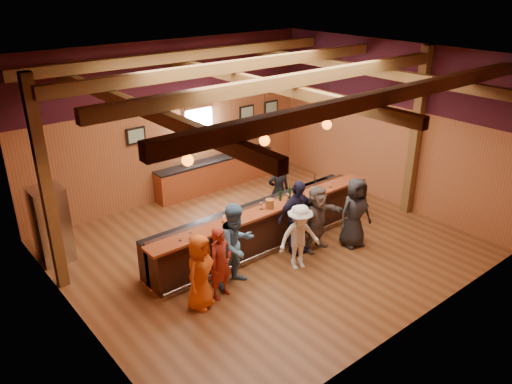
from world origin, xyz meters
The scene contains 27 objects.
room centered at (0.00, 0.06, 3.21)m, with size 9.04×9.00×4.52m.
bar_counter centered at (0.02, 0.15, 0.52)m, with size 6.30×1.07×1.11m.
back_bar_cabinet centered at (1.20, 3.72, 0.48)m, with size 4.00×0.52×0.95m.
window centered at (0.80, 3.95, 2.05)m, with size 0.95×0.09×0.95m.
framed_pictures centered at (1.67, 3.94, 2.10)m, with size 5.35×0.05×0.45m.
wine_shelves centered at (0.80, 3.88, 1.62)m, with size 3.00×0.18×0.30m.
pendant_lights centered at (0.00, 0.00, 2.71)m, with size 4.24×0.24×1.37m.
stainless_fridge centered at (-4.10, 2.60, 0.90)m, with size 0.70×0.70×1.80m, color silver.
customer_orange centered at (-2.47, -1.01, 0.79)m, with size 0.77×0.50×1.57m, color #D95514.
customer_redvest centered at (-1.97, -0.99, 0.78)m, with size 0.57×0.38×1.57m, color maroon.
customer_denim centered at (-1.45, -0.83, 0.94)m, with size 0.91×0.71×1.87m, color teal.
customer_white centered at (0.01, -1.21, 0.77)m, with size 1.00×0.57×1.54m, color white.
customer_navy centered at (0.44, -0.66, 0.91)m, with size 1.06×0.44×1.82m, color black.
customer_brown centered at (0.90, -0.86, 0.82)m, with size 1.52×0.48×1.63m, color #62564E.
customer_dark centered at (1.75, -1.29, 0.87)m, with size 0.85×0.55×1.74m, color #232325.
bartender centered at (1.33, 0.97, 0.80)m, with size 0.58×0.38×1.60m, color black.
ice_bucket centered at (0.01, -0.20, 1.22)m, with size 0.20×0.20×0.22m, color brown.
bottle_a centered at (0.48, -0.03, 1.23)m, with size 0.07×0.07×0.31m.
bottle_b centered at (0.73, -0.08, 1.24)m, with size 0.07×0.07×0.34m.
glass_a centered at (-2.41, -0.20, 1.22)m, with size 0.07×0.07×0.16m.
glass_b centered at (-2.20, -0.26, 1.24)m, with size 0.08×0.08×0.18m.
glass_c centered at (-1.25, -0.08, 1.23)m, with size 0.08×0.08×0.17m.
glass_d centered at (-0.91, -0.15, 1.24)m, with size 0.08×0.08×0.18m.
glass_e centered at (-0.19, -0.12, 1.24)m, with size 0.08×0.08×0.19m.
glass_f centered at (0.61, -0.15, 1.25)m, with size 0.08×0.08×0.19m.
glass_g centered at (1.40, -0.18, 1.23)m, with size 0.07×0.07×0.16m.
glass_h centered at (2.01, -0.23, 1.24)m, with size 0.08×0.08×0.18m.
Camera 1 is at (-6.84, -8.07, 6.12)m, focal length 35.00 mm.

